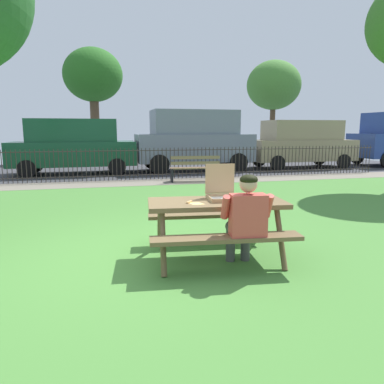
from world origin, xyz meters
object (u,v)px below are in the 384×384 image
Objects in this scene: parked_car_center at (74,145)px; picnic_table_foreground at (217,214)px; far_tree_center at (274,86)px; pizza_slice_on_table at (194,203)px; parked_car_far_right at (301,143)px; park_bench_center at (195,169)px; far_tree_midleft at (93,76)px; adult_at_table at (246,218)px; pizza_box_open at (222,191)px; parked_car_right at (194,139)px.

picnic_table_foreground is at bearing -75.58° from parked_car_center.
picnic_table_foreground is 18.74m from far_tree_center.
pizza_slice_on_table is 0.05× the size of parked_car_center.
parked_car_far_right is (9.62, -0.00, 0.00)m from parked_car_center.
far_tree_midleft reaches higher than park_bench_center.
park_bench_center is at bearing -127.74° from far_tree_center.
far_tree_center reaches higher than pizza_slice_on_table.
adult_at_table is at bearing -116.56° from far_tree_center.
far_tree_center is at bearing 63.44° from adult_at_table.
park_bench_center is (1.31, 6.87, -0.46)m from pizza_box_open.
pizza_slice_on_table is at bearing -125.90° from parked_car_far_right.
pizza_box_open is (0.11, 0.12, 0.28)m from picnic_table_foreground.
far_tree_center is at bearing 43.76° from parked_car_right.
park_bench_center is at bearing 80.78° from adult_at_table.
adult_at_table is 0.26× the size of parked_car_far_right.
parked_car_center is at bearing 104.75° from adult_at_table.
park_bench_center is at bearing 78.52° from picnic_table_foreground.
pizza_slice_on_table is 18.93m from far_tree_center.
parked_car_right reaches higher than adult_at_table.
parked_car_right reaches higher than pizza_box_open.
picnic_table_foreground is 0.38m from pizza_slice_on_table.
pizza_box_open is at bearing 97.75° from adult_at_table.
pizza_box_open is 0.10× the size of parked_car_right.
park_bench_center is 10.65m from far_tree_midleft.
park_bench_center is at bearing 76.15° from pizza_slice_on_table.
far_tree_midleft is at bearing 97.19° from adult_at_table.
park_bench_center is 6.44m from parked_car_far_right.
pizza_box_open is at bearing -124.80° from parked_car_far_right.
far_tree_center is (11.18, 6.17, 3.19)m from parked_car_center.
pizza_box_open is at bearing 46.76° from picnic_table_foreground.
parked_car_center is at bearing 104.42° from picnic_table_foreground.
far_tree_midleft reaches higher than pizza_box_open.
park_bench_center is 0.35× the size of parked_car_center.
adult_at_table is 17.33m from far_tree_midleft.
pizza_slice_on_table is at bearing -118.61° from far_tree_center.
parked_car_far_right reaches higher than adult_at_table.
picnic_table_foreground is at bearing -102.01° from parked_car_right.
pizza_box_open is 12.13m from parked_car_far_right.
picnic_table_foreground is at bearing -83.28° from far_tree_midleft.
picnic_table_foreground is at bearing -117.85° from far_tree_center.
picnic_table_foreground is 16.82m from far_tree_midleft.
far_tree_midleft is (-2.03, 16.13, 3.61)m from pizza_box_open.
park_bench_center is 0.28× the size of far_tree_center.
pizza_box_open is 10.17m from parked_car_right.
parked_car_far_right is at bearing 54.10° from pizza_slice_on_table.
parked_car_far_right is at bearing -34.58° from far_tree_midleft.
parked_car_center and parked_car_far_right have the same top height.
far_tree_midleft is (-4.06, 6.17, 3.18)m from parked_car_right.
park_bench_center is at bearing -103.21° from parked_car_right.
far_tree_center reaches higher than park_bench_center.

